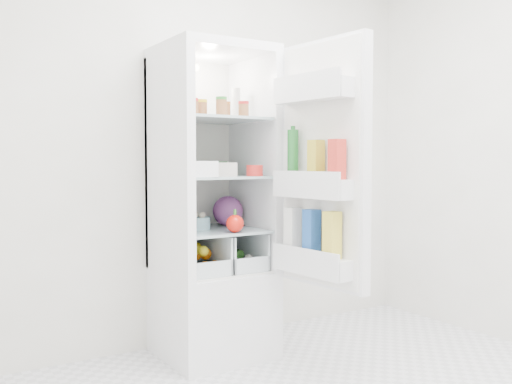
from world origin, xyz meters
TOP-DOWN VIEW (x-y plane):
  - room_walls at (0.00, 0.00)m, footprint 3.02×3.02m
  - refrigerator at (-0.20, 1.25)m, footprint 0.60×0.60m
  - shelf_low at (-0.20, 1.19)m, footprint 0.49×0.53m
  - shelf_mid at (-0.20, 1.19)m, footprint 0.49×0.53m
  - shelf_top at (-0.20, 1.19)m, footprint 0.49×0.53m
  - crisper_left at (-0.32, 1.19)m, footprint 0.23×0.46m
  - crisper_right at (-0.08, 1.19)m, footprint 0.23×0.46m
  - condiment_jars at (-0.24, 1.07)m, footprint 0.38×0.16m
  - squeeze_bottle at (-0.05, 1.19)m, footprint 0.07×0.07m
  - tub_white at (-0.37, 0.99)m, footprint 0.15×0.15m
  - tub_cream at (-0.17, 1.11)m, footprint 0.17×0.17m
  - tin_red at (-0.06, 0.96)m, footprint 0.11×0.11m
  - foil_tray at (-0.21, 1.21)m, footprint 0.18×0.16m
  - tub_green at (-0.11, 1.32)m, footprint 0.14×0.17m
  - red_cabbage at (-0.06, 1.27)m, footprint 0.18×0.18m
  - bell_pepper at (-0.18, 0.97)m, footprint 0.10×0.10m
  - mushroom_bowl at (-0.29, 1.23)m, footprint 0.16×0.16m
  - citrus_pile at (-0.32, 1.13)m, footprint 0.20×0.24m
  - veg_pile at (-0.07, 1.18)m, footprint 0.16×0.30m
  - fridge_door at (0.13, 0.61)m, footprint 0.22×0.60m

SIDE VIEW (x-z plane):
  - veg_pile at x=-0.07m, z-range 0.51..0.61m
  - citrus_pile at x=-0.32m, z-range 0.51..0.67m
  - crisper_left at x=-0.32m, z-range 0.50..0.72m
  - crisper_right at x=-0.08m, z-range 0.50..0.72m
  - refrigerator at x=-0.20m, z-range -0.23..1.57m
  - shelf_low at x=-0.20m, z-range 0.73..0.75m
  - mushroom_bowl at x=-0.29m, z-range 0.75..0.82m
  - bell_pepper at x=-0.18m, z-range 0.75..0.85m
  - red_cabbage at x=-0.06m, z-range 0.75..0.93m
  - shelf_mid at x=-0.20m, z-range 1.04..1.06m
  - foil_tray at x=-0.21m, z-range 1.06..1.09m
  - tin_red at x=-0.06m, z-range 1.06..1.12m
  - fridge_door at x=0.13m, z-range 0.44..1.74m
  - tub_cream at x=-0.17m, z-range 1.06..1.13m
  - tub_green at x=-0.11m, z-range 1.06..1.14m
  - tub_white at x=-0.37m, z-range 1.06..1.14m
  - shelf_top at x=-0.20m, z-range 1.37..1.39m
  - condiment_jars at x=-0.24m, z-range 1.39..1.47m
  - squeeze_bottle at x=-0.05m, z-range 1.39..1.57m
  - room_walls at x=0.00m, z-range 0.29..2.90m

